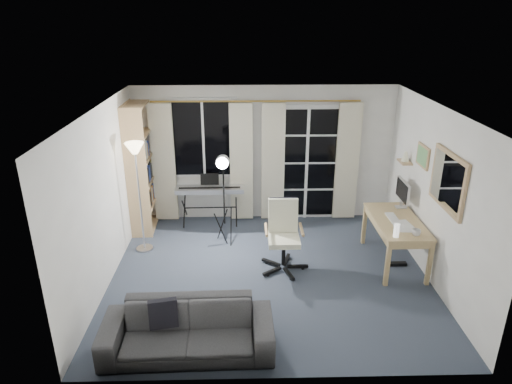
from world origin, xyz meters
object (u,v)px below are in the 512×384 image
(bookshelf, at_px, (140,170))
(torchiere_lamp, at_px, (136,165))
(monitor, at_px, (403,192))
(sofa, at_px, (187,323))
(desk, at_px, (396,225))
(keyboard_piano, at_px, (210,190))
(studio_light, at_px, (223,173))
(office_chair, at_px, (283,229))
(mug, at_px, (416,232))

(bookshelf, height_order, torchiere_lamp, bookshelf)
(monitor, xyz_separation_m, sofa, (-3.07, -2.30, -0.60))
(bookshelf, bearing_deg, desk, -20.92)
(monitor, bearing_deg, sofa, -143.63)
(keyboard_piano, distance_m, studio_light, 0.99)
(bookshelf, xyz_separation_m, office_chair, (2.34, -1.43, -0.43))
(torchiere_lamp, xyz_separation_m, sofa, (0.97, -2.35, -1.05))
(keyboard_piano, bearing_deg, sofa, -91.84)
(keyboard_piano, relative_size, office_chair, 1.15)
(mug, bearing_deg, desk, 101.31)
(bookshelf, relative_size, desk, 1.66)
(office_chair, relative_size, desk, 0.78)
(bookshelf, relative_size, torchiere_lamp, 1.24)
(desk, height_order, monitor, monitor)
(sofa, bearing_deg, office_chair, 54.99)
(mug, bearing_deg, sofa, -155.47)
(keyboard_piano, height_order, sofa, keyboard_piano)
(studio_light, relative_size, monitor, 3.04)
(studio_light, height_order, desk, studio_light)
(desk, xyz_separation_m, mug, (0.10, -0.50, 0.14))
(keyboard_piano, height_order, office_chair, office_chair)
(keyboard_piano, distance_m, desk, 3.16)
(office_chair, bearing_deg, sofa, -123.47)
(monitor, xyz_separation_m, mug, (-0.10, -0.95, -0.21))
(bookshelf, bearing_deg, torchiere_lamp, -80.79)
(office_chair, bearing_deg, desk, 1.79)
(sofa, bearing_deg, keyboard_piano, 88.00)
(mug, bearing_deg, keyboard_piano, 147.20)
(office_chair, height_order, desk, office_chair)
(torchiere_lamp, relative_size, mug, 15.25)
(keyboard_piano, xyz_separation_m, monitor, (3.03, -0.94, 0.32))
(torchiere_lamp, bearing_deg, desk, -7.33)
(keyboard_piano, distance_m, monitor, 3.19)
(mug, bearing_deg, office_chair, 165.67)
(bookshelf, relative_size, keyboard_piano, 1.84)
(studio_light, height_order, mug, studio_light)
(office_chair, xyz_separation_m, mug, (1.77, -0.45, 0.15))
(studio_light, relative_size, sofa, 0.81)
(mug, relative_size, sofa, 0.06)
(torchiere_lamp, relative_size, desk, 1.33)
(bookshelf, distance_m, torchiere_lamp, 0.98)
(office_chair, bearing_deg, bookshelf, 148.77)
(bookshelf, distance_m, office_chair, 2.77)
(bookshelf, distance_m, keyboard_piano, 1.24)
(monitor, relative_size, mug, 4.39)
(keyboard_piano, height_order, desk, keyboard_piano)
(keyboard_piano, height_order, monitor, monitor)
(bookshelf, bearing_deg, keyboard_piano, -1.24)
(studio_light, relative_size, desk, 1.17)
(bookshelf, distance_m, desk, 4.26)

